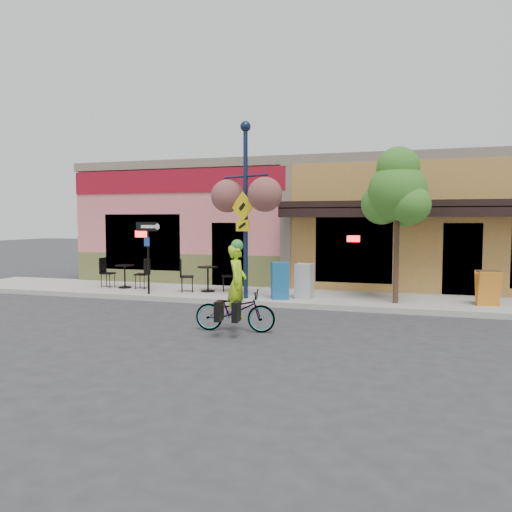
% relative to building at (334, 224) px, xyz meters
% --- Properties ---
extents(ground, '(90.00, 90.00, 0.00)m').
position_rel_building_xyz_m(ground, '(0.00, -7.50, -2.25)').
color(ground, '#2D2D30').
rests_on(ground, ground).
extents(sidewalk, '(24.00, 3.00, 0.15)m').
position_rel_building_xyz_m(sidewalk, '(0.00, -5.50, -2.17)').
color(sidewalk, '#9E9B93').
rests_on(sidewalk, ground).
extents(curb, '(24.00, 0.12, 0.15)m').
position_rel_building_xyz_m(curb, '(0.00, -6.95, -2.17)').
color(curb, '#A8A59E').
rests_on(curb, ground).
extents(building, '(18.20, 8.20, 4.50)m').
position_rel_building_xyz_m(building, '(0.00, 0.00, 0.00)').
color(building, '#D4696B').
rests_on(building, ground).
extents(bicycle, '(1.78, 0.78, 0.91)m').
position_rel_building_xyz_m(bicycle, '(-0.65, -10.08, -1.80)').
color(bicycle, maroon).
rests_on(bicycle, ground).
extents(cyclist_rider, '(0.44, 0.62, 1.61)m').
position_rel_building_xyz_m(cyclist_rider, '(-0.60, -10.08, -1.45)').
color(cyclist_rider, '#A7E217').
rests_on(cyclist_rider, ground).
extents(lamp_post, '(1.72, 1.19, 5.01)m').
position_rel_building_xyz_m(lamp_post, '(-1.57, -6.56, 0.41)').
color(lamp_post, '#13203C').
rests_on(lamp_post, sidewalk).
extents(one_way_sign, '(0.85, 0.37, 2.18)m').
position_rel_building_xyz_m(one_way_sign, '(-4.64, -6.64, -1.01)').
color(one_way_sign, black).
rests_on(one_way_sign, sidewalk).
extents(cafe_set_left, '(1.70, 0.90, 1.00)m').
position_rel_building_xyz_m(cafe_set_left, '(-6.07, -5.64, -1.60)').
color(cafe_set_left, black).
rests_on(cafe_set_left, sidewalk).
extents(cafe_set_right, '(1.92, 1.47, 1.03)m').
position_rel_building_xyz_m(cafe_set_right, '(-3.12, -5.64, -1.58)').
color(cafe_set_right, black).
rests_on(cafe_set_right, sidewalk).
extents(newspaper_box_blue, '(0.59, 0.56, 1.04)m').
position_rel_building_xyz_m(newspaper_box_blue, '(-0.61, -6.40, -1.58)').
color(newspaper_box_blue, '#185995').
rests_on(newspaper_box_blue, sidewalk).
extents(newspaper_box_grey, '(0.52, 0.48, 1.00)m').
position_rel_building_xyz_m(newspaper_box_grey, '(0.04, -6.09, -1.60)').
color(newspaper_box_grey, '#A9A9A9').
rests_on(newspaper_box_grey, sidewalk).
extents(street_tree, '(2.09, 2.09, 4.22)m').
position_rel_building_xyz_m(street_tree, '(2.55, -6.19, 0.01)').
color(street_tree, '#3D7A26').
rests_on(street_tree, sidewalk).
extents(sandwich_board, '(0.60, 0.47, 0.93)m').
position_rel_building_xyz_m(sandwich_board, '(4.89, -6.09, -1.64)').
color(sandwich_board, orange).
rests_on(sandwich_board, sidewalk).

